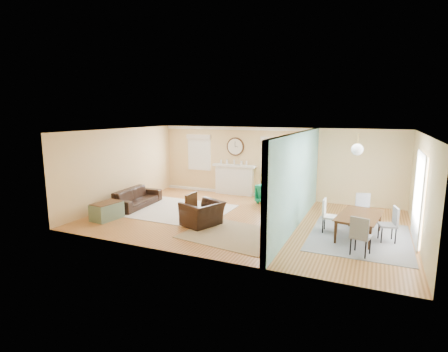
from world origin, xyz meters
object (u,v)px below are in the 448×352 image
(sofa, at_px, (136,198))
(eames_chair, at_px, (202,214))
(credenza, at_px, (294,202))
(dining_table, at_px, (360,226))
(green_chair, at_px, (269,194))

(sofa, height_order, eames_chair, eames_chair)
(credenza, height_order, dining_table, credenza)
(eames_chair, relative_size, dining_table, 0.61)
(sofa, bearing_deg, eames_chair, -110.79)
(sofa, height_order, green_chair, green_chair)
(green_chair, bearing_deg, eames_chair, 91.86)
(eames_chair, xyz_separation_m, credenza, (2.09, 2.10, 0.06))
(sofa, relative_size, credenza, 1.50)
(green_chair, xyz_separation_m, credenza, (1.07, -1.00, 0.06))
(eames_chair, distance_m, dining_table, 4.16)
(green_chair, relative_size, dining_table, 0.44)
(sofa, height_order, dining_table, sofa)
(sofa, relative_size, green_chair, 2.77)
(dining_table, bearing_deg, credenza, 63.72)
(eames_chair, bearing_deg, green_chair, -177.35)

